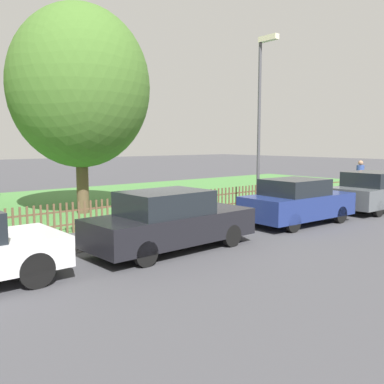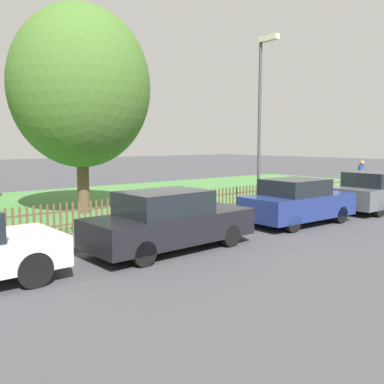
{
  "view_description": "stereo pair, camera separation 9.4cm",
  "coord_description": "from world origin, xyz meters",
  "px_view_note": "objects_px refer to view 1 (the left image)",
  "views": [
    {
      "loc": [
        -6.84,
        -9.53,
        2.67
      ],
      "look_at": [
        1.73,
        0.79,
        1.1
      ],
      "focal_mm": 40.0,
      "sensor_mm": 36.0,
      "label": 1
    },
    {
      "loc": [
        -6.76,
        -9.59,
        2.67
      ],
      "look_at": [
        1.73,
        0.79,
        1.1
      ],
      "focal_mm": 40.0,
      "sensor_mm": 36.0,
      "label": 2
    }
  ],
  "objects_px": {
    "parked_car_white_van": "(375,191)",
    "pedestrian_near_fence": "(360,176)",
    "parked_car_navy_estate": "(170,221)",
    "tree_mid_park": "(80,87)",
    "covered_motorcycle": "(165,205)",
    "parked_car_red_compact": "(297,202)",
    "street_lamp": "(261,107)"
  },
  "relations": [
    {
      "from": "parked_car_red_compact",
      "to": "parked_car_white_van",
      "type": "xyz_separation_m",
      "value": [
        4.62,
        -0.24,
        0.02
      ]
    },
    {
      "from": "tree_mid_park",
      "to": "parked_car_navy_estate",
      "type": "bearing_deg",
      "value": -97.11
    },
    {
      "from": "parked_car_white_van",
      "to": "tree_mid_park",
      "type": "height_order",
      "value": "tree_mid_park"
    },
    {
      "from": "parked_car_navy_estate",
      "to": "covered_motorcycle",
      "type": "distance_m",
      "value": 3.44
    },
    {
      "from": "parked_car_navy_estate",
      "to": "tree_mid_park",
      "type": "bearing_deg",
      "value": 80.76
    },
    {
      "from": "parked_car_red_compact",
      "to": "parked_car_white_van",
      "type": "bearing_deg",
      "value": -1.18
    },
    {
      "from": "parked_car_red_compact",
      "to": "covered_motorcycle",
      "type": "xyz_separation_m",
      "value": [
        -3.34,
        2.75,
        -0.1
      ]
    },
    {
      "from": "pedestrian_near_fence",
      "to": "tree_mid_park",
      "type": "bearing_deg",
      "value": 77.46
    },
    {
      "from": "covered_motorcycle",
      "to": "street_lamp",
      "type": "xyz_separation_m",
      "value": [
        3.35,
        -1.13,
        3.24
      ]
    },
    {
      "from": "pedestrian_near_fence",
      "to": "parked_car_red_compact",
      "type": "bearing_deg",
      "value": 111.81
    },
    {
      "from": "covered_motorcycle",
      "to": "pedestrian_near_fence",
      "type": "relative_size",
      "value": 1.12
    },
    {
      "from": "parked_car_navy_estate",
      "to": "parked_car_white_van",
      "type": "relative_size",
      "value": 1.02
    },
    {
      "from": "parked_car_navy_estate",
      "to": "street_lamp",
      "type": "relative_size",
      "value": 0.71
    },
    {
      "from": "parked_car_red_compact",
      "to": "pedestrian_near_fence",
      "type": "distance_m",
      "value": 8.44
    },
    {
      "from": "parked_car_white_van",
      "to": "covered_motorcycle",
      "type": "relative_size",
      "value": 2.16
    },
    {
      "from": "street_lamp",
      "to": "pedestrian_near_fence",
      "type": "bearing_deg",
      "value": 4.9
    },
    {
      "from": "tree_mid_park",
      "to": "parked_car_white_van",
      "type": "bearing_deg",
      "value": -36.6
    },
    {
      "from": "tree_mid_park",
      "to": "street_lamp",
      "type": "relative_size",
      "value": 1.22
    },
    {
      "from": "covered_motorcycle",
      "to": "parked_car_red_compact",
      "type": "bearing_deg",
      "value": -43.09
    },
    {
      "from": "tree_mid_park",
      "to": "covered_motorcycle",
      "type": "bearing_deg",
      "value": -73.71
    },
    {
      "from": "covered_motorcycle",
      "to": "pedestrian_near_fence",
      "type": "xyz_separation_m",
      "value": [
        11.45,
        -0.44,
        0.37
      ]
    },
    {
      "from": "covered_motorcycle",
      "to": "street_lamp",
      "type": "relative_size",
      "value": 0.32
    },
    {
      "from": "tree_mid_park",
      "to": "pedestrian_near_fence",
      "type": "bearing_deg",
      "value": -18.4
    },
    {
      "from": "pedestrian_near_fence",
      "to": "street_lamp",
      "type": "height_order",
      "value": "street_lamp"
    },
    {
      "from": "parked_car_white_van",
      "to": "covered_motorcycle",
      "type": "distance_m",
      "value": 8.51
    },
    {
      "from": "parked_car_white_van",
      "to": "pedestrian_near_fence",
      "type": "relative_size",
      "value": 2.41
    },
    {
      "from": "pedestrian_near_fence",
      "to": "parked_car_navy_estate",
      "type": "bearing_deg",
      "value": 106.13
    },
    {
      "from": "covered_motorcycle",
      "to": "street_lamp",
      "type": "bearing_deg",
      "value": -22.24
    },
    {
      "from": "parked_car_red_compact",
      "to": "street_lamp",
      "type": "relative_size",
      "value": 0.64
    },
    {
      "from": "tree_mid_park",
      "to": "pedestrian_near_fence",
      "type": "height_order",
      "value": "tree_mid_park"
    },
    {
      "from": "parked_car_red_compact",
      "to": "street_lamp",
      "type": "height_order",
      "value": "street_lamp"
    },
    {
      "from": "parked_car_navy_estate",
      "to": "tree_mid_park",
      "type": "distance_m",
      "value": 7.72
    }
  ]
}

